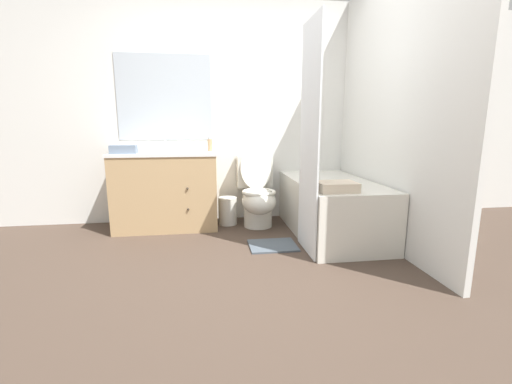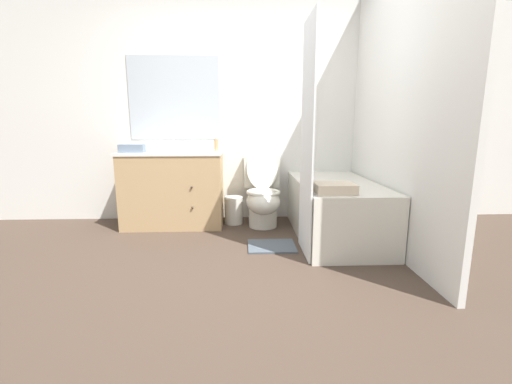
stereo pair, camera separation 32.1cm
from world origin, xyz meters
name	(u,v)px [view 1 (the left image)]	position (x,y,z in m)	size (l,w,h in m)	color
ground_plane	(254,278)	(0.00, 0.00, 0.00)	(14.00, 14.00, 0.00)	#47382D
wall_back	(233,113)	(-0.01, 1.72, 1.25)	(8.00, 0.06, 2.50)	silver
wall_right	(379,111)	(1.35, 0.85, 1.25)	(0.05, 2.69, 2.50)	silver
vanity_cabinet	(166,189)	(-0.77, 1.41, 0.43)	(1.10, 0.59, 0.84)	tan
sink_faucet	(166,147)	(-0.77, 1.62, 0.87)	(0.14, 0.12, 0.12)	silver
toilet	(257,195)	(0.22, 1.34, 0.35)	(0.41, 0.68, 0.87)	silver
bathtub	(331,207)	(0.93, 0.94, 0.28)	(0.76, 1.51, 0.56)	silver
shower_curtain	(309,141)	(0.54, 0.48, 0.99)	(0.01, 0.52, 1.97)	white
wastebasket	(228,211)	(-0.11, 1.43, 0.16)	(0.21, 0.21, 0.31)	silver
tissue_box	(186,147)	(-0.55, 1.48, 0.88)	(0.14, 0.15, 0.12)	silver
soap_dispenser	(210,145)	(-0.29, 1.45, 0.91)	(0.05, 0.05, 0.16)	tan
hand_towel_folded	(123,149)	(-1.16, 1.26, 0.88)	(0.26, 0.13, 0.08)	slate
bath_towel_folded	(336,187)	(0.77, 0.39, 0.60)	(0.33, 0.26, 0.08)	beige
bath_mat	(273,245)	(0.26, 0.64, 0.01)	(0.44, 0.36, 0.02)	#4C5660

